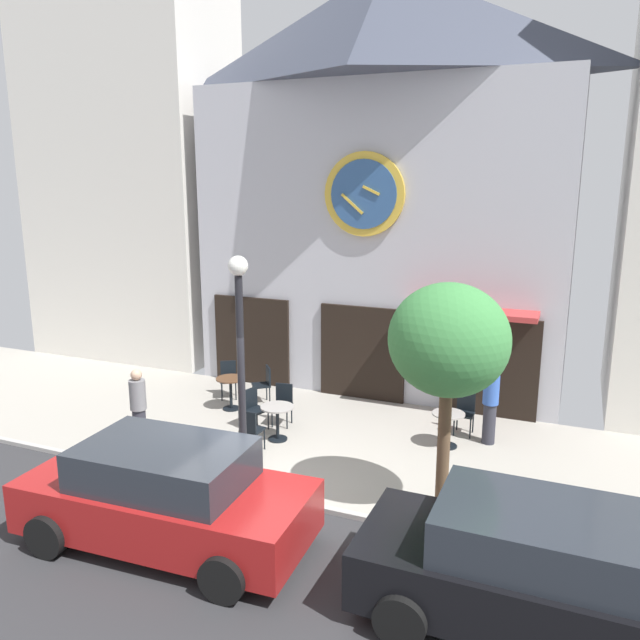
# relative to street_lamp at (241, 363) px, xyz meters

# --- Properties ---
(ground_plane) EXTENTS (27.38, 11.04, 0.13)m
(ground_plane) POSITION_rel_street_lamp_xyz_m (0.94, -1.10, -2.04)
(ground_plane) COLOR #9E998E
(clock_building) EXTENTS (9.12, 4.00, 10.14)m
(clock_building) POSITION_rel_street_lamp_xyz_m (0.85, 5.74, 3.26)
(clock_building) COLOR #B2B2BC
(clock_building) RESTS_ON ground_plane
(neighbor_building_left) EXTENTS (5.80, 3.30, 15.21)m
(neighbor_building_left) POSITION_rel_street_lamp_xyz_m (-7.03, 6.06, 5.58)
(neighbor_building_left) COLOR silver
(neighbor_building_left) RESTS_ON ground_plane
(street_lamp) EXTENTS (0.36, 0.36, 3.98)m
(street_lamp) POSITION_rel_street_lamp_xyz_m (0.00, 0.00, 0.00)
(street_lamp) COLOR black
(street_lamp) RESTS_ON ground_plane
(street_tree) EXTENTS (1.84, 1.66, 3.80)m
(street_tree) POSITION_rel_street_lamp_xyz_m (3.82, -0.39, 0.87)
(street_tree) COLOR brown
(street_tree) RESTS_ON ground_plane
(cafe_table_center_left) EXTENTS (0.67, 0.67, 0.76)m
(cafe_table_center_left) POSITION_rel_street_lamp_xyz_m (-1.72, 2.46, -1.49)
(cafe_table_center_left) COLOR black
(cafe_table_center_left) RESTS_ON ground_plane
(cafe_table_near_door) EXTENTS (0.69, 0.69, 0.73)m
(cafe_table_near_door) POSITION_rel_street_lamp_xyz_m (0.07, 1.31, -1.51)
(cafe_table_near_door) COLOR black
(cafe_table_near_door) RESTS_ON ground_plane
(cafe_table_leftmost) EXTENTS (0.66, 0.66, 0.72)m
(cafe_table_leftmost) POSITION_rel_street_lamp_xyz_m (3.39, 2.31, -1.53)
(cafe_table_leftmost) COLOR black
(cafe_table_leftmost) RESTS_ON ground_plane
(cafe_chair_right_end) EXTENTS (0.55, 0.55, 0.90)m
(cafe_chair_right_end) POSITION_rel_street_lamp_xyz_m (-2.21, 3.18, -1.49)
(cafe_chair_right_end) COLOR black
(cafe_chair_right_end) RESTS_ON ground_plane
(cafe_chair_curbside) EXTENTS (0.40, 0.40, 0.90)m
(cafe_chair_curbside) POSITION_rel_street_lamp_xyz_m (3.58, 3.15, -1.49)
(cafe_chair_curbside) COLOR black
(cafe_chair_curbside) RESTS_ON ground_plane
(cafe_chair_facing_wall) EXTENTS (0.56, 0.56, 0.90)m
(cafe_chair_facing_wall) POSITION_rel_street_lamp_xyz_m (-1.19, 3.15, -1.49)
(cafe_chair_facing_wall) COLOR black
(cafe_chair_facing_wall) RESTS_ON ground_plane
(cafe_chair_under_awning) EXTENTS (0.45, 0.45, 0.90)m
(cafe_chair_under_awning) POSITION_rel_street_lamp_xyz_m (-0.20, 2.12, -1.49)
(cafe_chair_under_awning) COLOR black
(cafe_chair_under_awning) RESTS_ON ground_plane
(cafe_chair_outer) EXTENTS (0.41, 0.41, 0.90)m
(cafe_chair_outer) POSITION_rel_street_lamp_xyz_m (-0.14, 0.53, -1.49)
(cafe_chair_outer) COLOR black
(cafe_chair_outer) RESTS_ON ground_plane
(cafe_chair_facing_street) EXTENTS (0.50, 0.50, 0.90)m
(cafe_chair_facing_street) POSITION_rel_street_lamp_xyz_m (-0.65, 1.62, -1.49)
(cafe_chair_facing_street) COLOR black
(cafe_chair_facing_street) RESTS_ON ground_plane
(pedestrian_blue) EXTENTS (0.45, 0.45, 1.67)m
(pedestrian_blue) POSITION_rel_street_lamp_xyz_m (4.13, 2.81, -1.16)
(pedestrian_blue) COLOR #2D2D38
(pedestrian_blue) RESTS_ON ground_plane
(pedestrian_grey) EXTENTS (0.41, 0.41, 1.67)m
(pedestrian_grey) POSITION_rel_street_lamp_xyz_m (-2.25, -0.17, -1.16)
(pedestrian_grey) COLOR #2D2D38
(pedestrian_grey) RESTS_ON ground_plane
(parked_car_red) EXTENTS (4.38, 2.17, 1.55)m
(parked_car_red) POSITION_rel_street_lamp_xyz_m (0.23, -2.68, -1.26)
(parked_car_red) COLOR maroon
(parked_car_red) RESTS_ON ground_plane
(parked_car_black) EXTENTS (4.31, 2.04, 1.55)m
(parked_car_black) POSITION_rel_street_lamp_xyz_m (5.40, -2.49, -1.26)
(parked_car_black) COLOR black
(parked_car_black) RESTS_ON ground_plane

